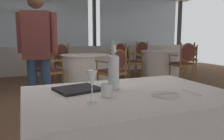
# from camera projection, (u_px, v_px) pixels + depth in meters

# --- Properties ---
(ground_plane) EXTENTS (13.93, 13.93, 0.00)m
(ground_plane) POSITION_uv_depth(u_px,v_px,m) (66.00, 117.00, 3.19)
(ground_plane) COLOR brown
(window_wall_far) EXTENTS (10.72, 0.14, 2.72)m
(window_wall_far) POSITION_uv_depth(u_px,v_px,m) (40.00, 39.00, 6.66)
(window_wall_far) COLOR beige
(window_wall_far) RESTS_ON ground_plane
(side_plate) EXTENTS (0.18, 0.18, 0.01)m
(side_plate) POSITION_uv_depth(u_px,v_px,m) (165.00, 95.00, 1.50)
(side_plate) COLOR silver
(side_plate) RESTS_ON foreground_table
(butter_knife) EXTENTS (0.20, 0.03, 0.00)m
(butter_knife) POSITION_uv_depth(u_px,v_px,m) (165.00, 94.00, 1.50)
(butter_knife) COLOR silver
(butter_knife) RESTS_ON foreground_table
(dinner_fork) EXTENTS (0.03, 0.17, 0.00)m
(dinner_fork) POSITION_uv_depth(u_px,v_px,m) (192.00, 93.00, 1.56)
(dinner_fork) COLOR silver
(dinner_fork) RESTS_ON foreground_table
(water_bottle) EXTENTS (0.08, 0.08, 0.36)m
(water_bottle) POSITION_uv_depth(u_px,v_px,m) (114.00, 70.00, 1.68)
(water_bottle) COLOR white
(water_bottle) RESTS_ON foreground_table
(wine_glass) EXTENTS (0.07, 0.07, 0.20)m
(wine_glass) POSITION_uv_depth(u_px,v_px,m) (92.00, 80.00, 1.30)
(wine_glass) COLOR white
(wine_glass) RESTS_ON foreground_table
(water_tumbler) EXTENTS (0.08, 0.08, 0.08)m
(water_tumbler) POSITION_uv_depth(u_px,v_px,m) (107.00, 90.00, 1.47)
(water_tumbler) COLOR white
(water_tumbler) RESTS_ON foreground_table
(menu_book) EXTENTS (0.36, 0.32, 0.02)m
(menu_book) POSITION_uv_depth(u_px,v_px,m) (78.00, 89.00, 1.64)
(menu_book) COLOR black
(menu_book) RESTS_ON foreground_table
(background_table_1) EXTENTS (1.12, 1.12, 0.74)m
(background_table_1) POSITION_uv_depth(u_px,v_px,m) (86.00, 70.00, 5.16)
(background_table_1) COLOR white
(background_table_1) RESTS_ON ground_plane
(dining_chair_1_0) EXTENTS (0.59, 0.63, 0.94)m
(dining_chair_1_0) POSITION_uv_depth(u_px,v_px,m) (45.00, 66.00, 4.48)
(dining_chair_1_0) COLOR olive
(dining_chair_1_0) RESTS_ON ground_plane
(dining_chair_1_1) EXTENTS (0.63, 0.59, 0.91)m
(dining_chair_1_1) POSITION_uv_depth(u_px,v_px,m) (114.00, 68.00, 4.41)
(dining_chair_1_1) COLOR olive
(dining_chair_1_1) RESTS_ON ground_plane
(dining_chair_1_2) EXTENTS (0.59, 0.63, 0.99)m
(dining_chair_1_2) POSITION_uv_depth(u_px,v_px,m) (117.00, 59.00, 5.78)
(dining_chair_1_2) COLOR olive
(dining_chair_1_2) RESTS_ON ground_plane
(dining_chair_1_3) EXTENTS (0.63, 0.59, 0.97)m
(dining_chair_1_3) POSITION_uv_depth(u_px,v_px,m) (64.00, 59.00, 5.86)
(dining_chair_1_3) COLOR olive
(dining_chair_1_3) RESTS_ON ground_plane
(background_table_2) EXTENTS (1.15, 1.15, 0.74)m
(background_table_2) POSITION_uv_depth(u_px,v_px,m) (161.00, 64.00, 6.48)
(background_table_2) COLOR white
(background_table_2) RESTS_ON ground_plane
(dining_chair_2_0) EXTENTS (0.47, 0.54, 0.91)m
(dining_chair_2_0) POSITION_uv_depth(u_px,v_px,m) (189.00, 57.00, 6.82)
(dining_chair_2_0) COLOR olive
(dining_chair_2_0) RESTS_ON ground_plane
(dining_chair_2_1) EXTENTS (0.54, 0.47, 1.00)m
(dining_chair_2_1) POSITION_uv_depth(u_px,v_px,m) (144.00, 54.00, 7.38)
(dining_chair_2_1) COLOR olive
(dining_chair_2_1) RESTS_ON ground_plane
(dining_chair_2_2) EXTENTS (0.47, 0.54, 0.92)m
(dining_chair_2_2) POSITION_uv_depth(u_px,v_px,m) (130.00, 59.00, 6.10)
(dining_chair_2_2) COLOR olive
(dining_chair_2_2) RESTS_ON ground_plane
(dining_chair_2_3) EXTENTS (0.54, 0.47, 1.01)m
(dining_chair_2_3) POSITION_uv_depth(u_px,v_px,m) (184.00, 60.00, 5.52)
(dining_chair_2_3) COLOR olive
(dining_chair_2_3) RESTS_ON ground_plane
(diner_person_0) EXTENTS (0.51, 0.30, 1.72)m
(diner_person_0) POSITION_uv_depth(u_px,v_px,m) (38.00, 48.00, 3.00)
(diner_person_0) COLOR #334770
(diner_person_0) RESTS_ON ground_plane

